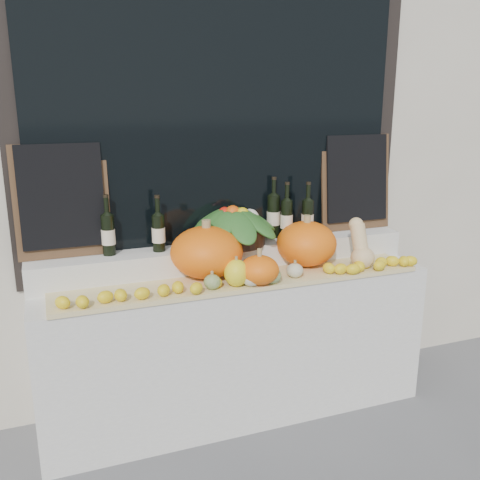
% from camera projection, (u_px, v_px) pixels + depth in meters
% --- Properties ---
extents(storefront_facade, '(7.00, 0.94, 4.50)m').
position_uv_depth(storefront_facade, '(197.00, 40.00, 3.42)').
color(storefront_facade, beige).
rests_on(storefront_facade, ground).
extents(display_sill, '(2.30, 0.55, 0.88)m').
position_uv_depth(display_sill, '(236.00, 345.00, 3.24)').
color(display_sill, silver).
rests_on(display_sill, ground).
extents(rear_tier, '(2.30, 0.25, 0.16)m').
position_uv_depth(rear_tier, '(227.00, 256.00, 3.24)').
color(rear_tier, silver).
rests_on(rear_tier, display_sill).
extents(straw_bedding, '(2.10, 0.32, 0.02)m').
position_uv_depth(straw_bedding, '(243.00, 281.00, 3.01)').
color(straw_bedding, tan).
rests_on(straw_bedding, display_sill).
extents(pumpkin_left, '(0.53, 0.53, 0.29)m').
position_uv_depth(pumpkin_left, '(207.00, 252.00, 3.01)').
color(pumpkin_left, orange).
rests_on(pumpkin_left, straw_bedding).
extents(pumpkin_right, '(0.43, 0.43, 0.27)m').
position_uv_depth(pumpkin_right, '(306.00, 244.00, 3.22)').
color(pumpkin_right, orange).
rests_on(pumpkin_right, straw_bedding).
extents(pumpkin_center, '(0.29, 0.29, 0.16)m').
position_uv_depth(pumpkin_center, '(259.00, 270.00, 2.91)').
color(pumpkin_center, orange).
rests_on(pumpkin_center, straw_bedding).
extents(butternut_squash, '(0.14, 0.21, 0.29)m').
position_uv_depth(butternut_squash, '(361.00, 247.00, 3.19)').
color(butternut_squash, '#E2BC85').
rests_on(butternut_squash, straw_bedding).
extents(decorative_gourds, '(0.59, 0.15, 0.17)m').
position_uv_depth(decorative_gourds, '(249.00, 275.00, 2.90)').
color(decorative_gourds, '#2D5C1B').
rests_on(decorative_gourds, straw_bedding).
extents(lemon_heap, '(2.20, 0.16, 0.06)m').
position_uv_depth(lemon_heap, '(250.00, 280.00, 2.90)').
color(lemon_heap, yellow).
rests_on(lemon_heap, straw_bedding).
extents(produce_bowl, '(0.59, 0.59, 0.25)m').
position_uv_depth(produce_bowl, '(233.00, 225.00, 3.18)').
color(produce_bowl, black).
rests_on(produce_bowl, rear_tier).
extents(wine_bottle_far_left, '(0.08, 0.08, 0.34)m').
position_uv_depth(wine_bottle_far_left, '(108.00, 234.00, 2.96)').
color(wine_bottle_far_left, black).
rests_on(wine_bottle_far_left, rear_tier).
extents(wine_bottle_near_left, '(0.08, 0.08, 0.32)m').
position_uv_depth(wine_bottle_near_left, '(158.00, 232.00, 3.04)').
color(wine_bottle_near_left, black).
rests_on(wine_bottle_near_left, rear_tier).
extents(wine_bottle_tall, '(0.08, 0.08, 0.38)m').
position_uv_depth(wine_bottle_tall, '(273.00, 216.00, 3.33)').
color(wine_bottle_tall, black).
rests_on(wine_bottle_tall, rear_tier).
extents(wine_bottle_near_right, '(0.08, 0.08, 0.36)m').
position_uv_depth(wine_bottle_near_right, '(287.00, 219.00, 3.30)').
color(wine_bottle_near_right, black).
rests_on(wine_bottle_near_right, rear_tier).
extents(wine_bottle_far_right, '(0.08, 0.08, 0.35)m').
position_uv_depth(wine_bottle_far_right, '(307.00, 218.00, 3.32)').
color(wine_bottle_far_right, black).
rests_on(wine_bottle_far_right, rear_tier).
extents(chalkboard_left, '(0.50, 0.10, 0.62)m').
position_uv_depth(chalkboard_left, '(62.00, 199.00, 2.88)').
color(chalkboard_left, '#4C331E').
rests_on(chalkboard_left, rear_tier).
extents(chalkboard_right, '(0.50, 0.10, 0.62)m').
position_uv_depth(chalkboard_right, '(356.00, 181.00, 3.50)').
color(chalkboard_right, '#4C331E').
rests_on(chalkboard_right, rear_tier).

